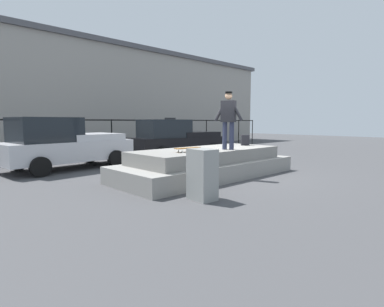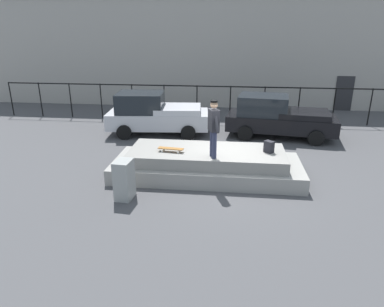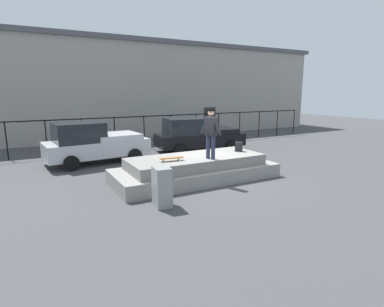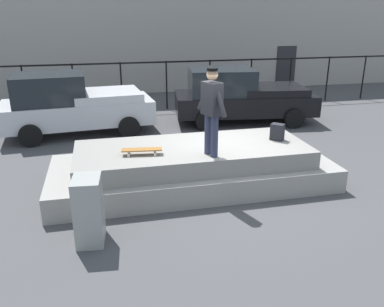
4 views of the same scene
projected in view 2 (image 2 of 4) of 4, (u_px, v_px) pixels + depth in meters
name	position (u px, v px, depth m)	size (l,w,h in m)	color
ground_plane	(226.00, 178.00, 11.24)	(60.00, 60.00, 0.00)	#424244
concrete_ledge	(207.00, 164.00, 11.29)	(6.06, 2.40, 0.88)	gray
skateboarder	(214.00, 125.00, 10.18)	(0.40, 0.87, 1.73)	#2D334C
skateboard	(171.00, 149.00, 10.94)	(0.83, 0.30, 0.12)	brown
backpack	(269.00, 147.00, 10.86)	(0.28, 0.20, 0.37)	black
car_silver_pickup_near	(155.00, 114.00, 15.72)	(4.64, 2.43, 1.87)	#B7B7BC
car_black_pickup_mid	(277.00, 117.00, 15.30)	(4.88, 2.62, 1.82)	black
utility_box	(124.00, 180.00, 9.70)	(0.44, 0.60, 1.13)	gray
fence_row	(230.00, 98.00, 17.70)	(24.06, 0.06, 1.84)	black
warehouse_building	(233.00, 48.00, 23.15)	(33.47, 6.77, 6.71)	gray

